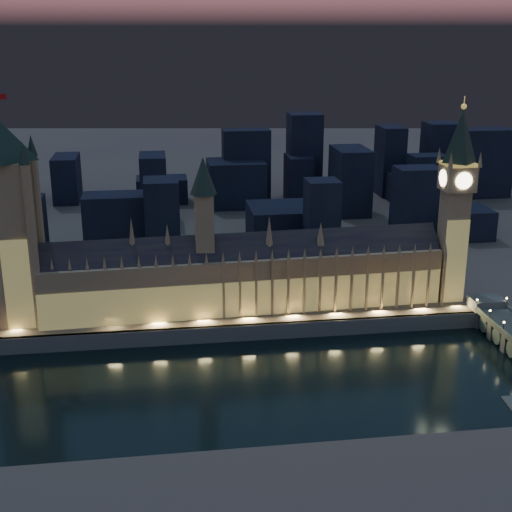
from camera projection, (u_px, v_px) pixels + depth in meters
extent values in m
plane|color=black|center=(262.00, 379.00, 306.16)|extent=(2000.00, 2000.00, 0.00)
cube|color=#534443|center=(194.00, 158.00, 794.99)|extent=(2000.00, 960.00, 8.00)
cube|color=#47574E|center=(250.00, 332.00, 343.57)|extent=(2000.00, 2.50, 8.00)
cube|color=#907F5C|center=(245.00, 282.00, 357.90)|extent=(200.71, 29.22, 28.00)
cube|color=tan|center=(248.00, 299.00, 349.77)|extent=(200.00, 0.50, 18.00)
cube|color=black|center=(245.00, 250.00, 352.67)|extent=(200.54, 25.49, 16.26)
cube|color=#907F5C|center=(204.00, 226.00, 346.05)|extent=(9.00, 9.00, 32.00)
cone|color=#1B3127|center=(203.00, 176.00, 338.35)|extent=(13.00, 13.00, 18.00)
cube|color=#907F5C|center=(37.00, 300.00, 334.80)|extent=(1.20, 1.20, 28.00)
cone|color=#907F5C|center=(34.00, 265.00, 330.13)|extent=(2.00, 2.00, 6.00)
cube|color=#907F5C|center=(55.00, 299.00, 335.85)|extent=(1.20, 1.20, 28.00)
cone|color=#907F5C|center=(52.00, 265.00, 331.18)|extent=(2.00, 2.00, 6.00)
cube|color=#907F5C|center=(72.00, 298.00, 336.90)|extent=(1.20, 1.20, 28.00)
cone|color=#907F5C|center=(69.00, 264.00, 332.23)|extent=(2.00, 2.00, 6.00)
cube|color=#907F5C|center=(89.00, 298.00, 337.94)|extent=(1.20, 1.20, 28.00)
cone|color=#907F5C|center=(87.00, 263.00, 333.28)|extent=(2.00, 2.00, 6.00)
cube|color=#907F5C|center=(107.00, 297.00, 338.99)|extent=(1.20, 1.20, 28.00)
cone|color=#907F5C|center=(104.00, 262.00, 334.33)|extent=(2.00, 2.00, 6.00)
cube|color=#907F5C|center=(124.00, 296.00, 340.04)|extent=(1.20, 1.20, 28.00)
cone|color=#907F5C|center=(122.00, 262.00, 335.38)|extent=(2.00, 2.00, 6.00)
cube|color=#907F5C|center=(141.00, 295.00, 341.09)|extent=(1.20, 1.20, 28.00)
cone|color=#907F5C|center=(139.00, 261.00, 336.43)|extent=(2.00, 2.00, 6.00)
cube|color=#907F5C|center=(157.00, 294.00, 342.14)|extent=(1.20, 1.20, 28.00)
cone|color=#907F5C|center=(156.00, 260.00, 337.47)|extent=(2.00, 2.00, 6.00)
cube|color=#907F5C|center=(174.00, 293.00, 343.19)|extent=(1.20, 1.20, 28.00)
cone|color=#907F5C|center=(173.00, 260.00, 338.52)|extent=(2.00, 2.00, 6.00)
cube|color=#907F5C|center=(191.00, 293.00, 344.24)|extent=(1.20, 1.20, 28.00)
cone|color=#907F5C|center=(190.00, 259.00, 339.57)|extent=(2.00, 2.00, 6.00)
cube|color=#907F5C|center=(207.00, 292.00, 345.28)|extent=(1.20, 1.20, 28.00)
cone|color=#907F5C|center=(206.00, 258.00, 340.62)|extent=(2.00, 2.00, 6.00)
cube|color=#907F5C|center=(224.00, 291.00, 346.33)|extent=(1.20, 1.20, 28.00)
cone|color=#907F5C|center=(223.00, 257.00, 341.67)|extent=(2.00, 2.00, 6.00)
cube|color=#907F5C|center=(240.00, 290.00, 347.38)|extent=(1.20, 1.20, 28.00)
cone|color=#907F5C|center=(240.00, 257.00, 342.72)|extent=(2.00, 2.00, 6.00)
cube|color=#907F5C|center=(256.00, 289.00, 348.43)|extent=(1.20, 1.20, 28.00)
cone|color=#907F5C|center=(256.00, 256.00, 343.77)|extent=(2.00, 2.00, 6.00)
cube|color=#907F5C|center=(272.00, 289.00, 349.48)|extent=(1.20, 1.20, 28.00)
cone|color=#907F5C|center=(272.00, 255.00, 344.81)|extent=(2.00, 2.00, 6.00)
cube|color=#907F5C|center=(288.00, 288.00, 350.53)|extent=(1.20, 1.20, 28.00)
cone|color=#907F5C|center=(289.00, 255.00, 345.86)|extent=(2.00, 2.00, 6.00)
cube|color=#907F5C|center=(304.00, 287.00, 351.58)|extent=(1.20, 1.20, 28.00)
cone|color=#907F5C|center=(305.00, 254.00, 346.91)|extent=(2.00, 2.00, 6.00)
cube|color=#907F5C|center=(320.00, 286.00, 352.62)|extent=(1.20, 1.20, 28.00)
cone|color=#907F5C|center=(321.00, 253.00, 347.96)|extent=(2.00, 2.00, 6.00)
cube|color=#907F5C|center=(336.00, 285.00, 353.67)|extent=(1.20, 1.20, 28.00)
cone|color=#907F5C|center=(337.00, 253.00, 349.01)|extent=(2.00, 2.00, 6.00)
cube|color=#907F5C|center=(351.00, 285.00, 354.72)|extent=(1.20, 1.20, 28.00)
cone|color=#907F5C|center=(353.00, 252.00, 350.06)|extent=(2.00, 2.00, 6.00)
cube|color=#907F5C|center=(367.00, 284.00, 355.77)|extent=(1.20, 1.20, 28.00)
cone|color=#907F5C|center=(368.00, 251.00, 351.11)|extent=(2.00, 2.00, 6.00)
cube|color=#907F5C|center=(382.00, 283.00, 356.82)|extent=(1.20, 1.20, 28.00)
cone|color=#907F5C|center=(384.00, 250.00, 352.15)|extent=(2.00, 2.00, 6.00)
cube|color=#907F5C|center=(398.00, 282.00, 357.87)|extent=(1.20, 1.20, 28.00)
cone|color=#907F5C|center=(400.00, 250.00, 353.20)|extent=(2.00, 2.00, 6.00)
cube|color=#907F5C|center=(413.00, 282.00, 358.92)|extent=(1.20, 1.20, 28.00)
cone|color=#907F5C|center=(415.00, 249.00, 354.25)|extent=(2.00, 2.00, 6.00)
cube|color=#907F5C|center=(428.00, 281.00, 359.97)|extent=(1.20, 1.20, 28.00)
cone|color=#907F5C|center=(430.00, 248.00, 355.30)|extent=(2.00, 2.00, 6.00)
cube|color=#907F5C|center=(443.00, 280.00, 361.01)|extent=(1.20, 1.20, 28.00)
cone|color=#907F5C|center=(446.00, 248.00, 356.35)|extent=(2.00, 2.00, 6.00)
cone|color=#907F5C|center=(132.00, 235.00, 342.38)|extent=(4.40, 4.40, 18.00)
cone|color=#907F5C|center=(167.00, 238.00, 345.22)|extent=(4.40, 4.40, 14.00)
cone|color=#907F5C|center=(269.00, 232.00, 351.47)|extent=(4.40, 4.40, 16.00)
cone|color=#907F5C|center=(321.00, 234.00, 355.49)|extent=(4.40, 4.40, 12.00)
cube|color=#907F5C|center=(13.00, 243.00, 335.64)|extent=(24.17, 24.17, 78.48)
cube|color=tan|center=(12.00, 286.00, 330.39)|extent=(22.00, 0.50, 44.00)
cone|color=#1B3127|center=(1.00, 141.00, 320.80)|extent=(31.68, 31.68, 18.00)
cube|color=#AE1212|center=(2.00, 97.00, 315.09)|extent=(4.00, 0.15, 2.50)
cylinder|color=#907F5C|center=(33.00, 249.00, 326.71)|extent=(4.40, 4.40, 78.48)
cone|color=#1B3127|center=(23.00, 153.00, 313.10)|extent=(5.20, 5.20, 10.00)
cylinder|color=#907F5C|center=(40.00, 236.00, 347.45)|extent=(4.40, 4.40, 78.48)
cone|color=#1B3127|center=(31.00, 145.00, 333.84)|extent=(5.20, 5.20, 10.00)
cube|color=#907F5C|center=(452.00, 245.00, 367.36)|extent=(12.01, 12.01, 58.02)
cube|color=tan|center=(455.00, 262.00, 363.67)|extent=(12.00, 0.50, 44.00)
cube|color=#907F5C|center=(458.00, 178.00, 356.46)|extent=(15.00, 15.00, 12.86)
cube|color=#F2C64C|center=(459.00, 164.00, 354.29)|extent=(15.75, 15.75, 1.20)
cone|color=#1B3127|center=(461.00, 136.00, 350.11)|extent=(18.00, 18.00, 26.00)
sphere|color=#F2C64C|center=(464.00, 106.00, 345.65)|extent=(2.80, 2.80, 2.80)
cylinder|color=#F2C64C|center=(464.00, 101.00, 344.88)|extent=(0.40, 0.40, 5.00)
cylinder|color=#FFF2BF|center=(464.00, 181.00, 349.15)|extent=(8.40, 0.50, 8.40)
cylinder|color=#FFF2BF|center=(451.00, 175.00, 363.76)|extent=(8.40, 0.50, 8.40)
cylinder|color=#FFF2BF|center=(443.00, 178.00, 355.44)|extent=(0.50, 8.40, 8.40)
cylinder|color=#FFF2BF|center=(472.00, 177.00, 357.47)|extent=(0.50, 8.40, 8.40)
cone|color=#907F5C|center=(451.00, 160.00, 345.20)|extent=(2.60, 2.60, 8.00)
cone|color=#907F5C|center=(439.00, 155.00, 359.33)|extent=(2.60, 2.60, 8.00)
cone|color=#907F5C|center=(480.00, 159.00, 347.16)|extent=(2.60, 2.60, 8.00)
cone|color=#907F5C|center=(467.00, 154.00, 361.30)|extent=(2.60, 2.60, 8.00)
cube|color=#47574E|center=(486.00, 307.00, 361.87)|extent=(16.35, 12.00, 9.50)
cylinder|color=black|center=(504.00, 327.00, 327.99)|extent=(0.30, 0.30, 4.40)
sphere|color=#FFD88C|center=(504.00, 322.00, 327.28)|extent=(1.00, 1.00, 1.00)
cube|color=#47574E|center=(503.00, 330.00, 345.04)|extent=(14.72, 4.00, 9.50)
cylinder|color=black|center=(490.00, 315.00, 341.46)|extent=(0.30, 0.30, 4.40)
sphere|color=#FFD88C|center=(490.00, 311.00, 340.75)|extent=(1.00, 1.00, 1.00)
cube|color=#47574E|center=(490.00, 319.00, 358.51)|extent=(14.72, 4.00, 9.50)
cylinder|color=black|center=(477.00, 304.00, 354.92)|extent=(0.30, 0.30, 4.40)
sphere|color=#FFD88C|center=(477.00, 300.00, 354.21)|extent=(1.00, 1.00, 1.00)
cylinder|color=black|center=(506.00, 303.00, 356.96)|extent=(0.30, 0.30, 4.40)
sphere|color=#FFD88C|center=(507.00, 298.00, 356.25)|extent=(1.00, 1.00, 1.00)
cylinder|color=#445543|center=(510.00, 336.00, 338.20)|extent=(14.39, 8.00, 8.00)
cylinder|color=#445543|center=(496.00, 324.00, 351.67)|extent=(14.39, 8.00, 8.00)
cube|color=black|center=(306.00, 248.00, 430.05)|extent=(19.03, 19.80, 18.03)
cube|color=black|center=(484.00, 163.00, 592.72)|extent=(42.59, 22.95, 56.53)
cube|color=black|center=(322.00, 218.00, 437.72)|extent=(19.65, 20.18, 48.14)
cube|color=black|center=(298.00, 179.00, 578.15)|extent=(19.44, 30.73, 37.46)
cube|color=black|center=(246.00, 166.00, 575.35)|extent=(37.76, 19.44, 58.47)
cube|color=black|center=(154.00, 187.00, 525.75)|extent=(18.99, 34.57, 47.57)
cube|color=black|center=(162.00, 218.00, 439.09)|extent=(21.11, 25.14, 48.21)
cube|color=black|center=(115.00, 223.00, 447.91)|extent=(38.19, 23.57, 37.19)
cube|color=black|center=(412.00, 185.00, 588.83)|extent=(43.78, 39.06, 22.51)
cube|color=black|center=(67.00, 178.00, 580.77)|extent=(19.72, 40.72, 36.77)
cube|color=black|center=(236.00, 183.00, 564.50)|extent=(44.53, 36.65, 35.98)
cube|color=black|center=(162.00, 190.00, 578.19)|extent=(40.45, 27.15, 20.18)
cube|color=black|center=(25.00, 229.00, 430.64)|extent=(24.19, 23.03, 39.25)
cube|color=black|center=(350.00, 181.00, 541.09)|extent=(24.63, 41.01, 49.58)
cube|color=black|center=(283.00, 224.00, 469.61)|extent=(44.15, 42.43, 24.52)
cube|color=black|center=(416.00, 199.00, 493.02)|extent=(30.39, 22.61, 44.86)
cube|color=black|center=(426.00, 180.00, 564.28)|extent=(28.33, 19.81, 40.57)
cube|color=black|center=(470.00, 222.00, 483.26)|extent=(24.83, 31.49, 20.00)
cube|color=black|center=(390.00, 161.00, 599.12)|extent=(19.19, 29.53, 57.47)
cube|color=black|center=(304.00, 156.00, 586.09)|extent=(26.00, 26.00, 69.55)
cube|color=black|center=(439.00, 158.00, 602.82)|extent=(26.00, 26.00, 60.18)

